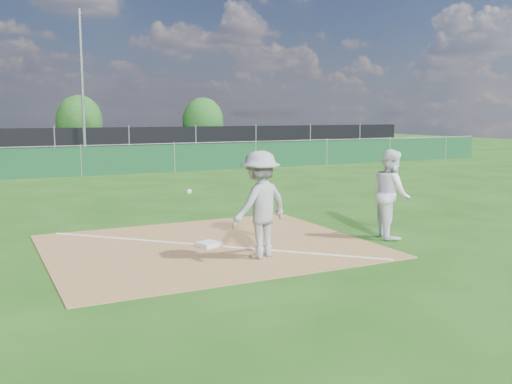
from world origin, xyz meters
TOP-DOWN VIEW (x-y plane):
  - ground at (0.00, 10.00)m, footprint 90.00×90.00m
  - infield_dirt at (0.00, 1.00)m, footprint 6.00×5.00m
  - foul_line at (0.00, 1.00)m, footprint 5.01×5.01m
  - green_fence at (0.00, 15.00)m, footprint 44.00×0.05m
  - black_fence at (0.00, 23.00)m, footprint 46.00×0.04m
  - parking_lot at (0.00, 28.00)m, footprint 46.00×9.00m
  - light_pole at (1.50, 22.70)m, footprint 0.16×0.16m
  - first_base at (-0.02, 0.94)m, footprint 0.48×0.48m
  - play_at_first at (0.49, -0.23)m, footprint 2.07×1.05m
  - runner at (3.67, 0.08)m, footprint 0.96×1.08m
  - car_mid at (-1.58, 27.34)m, footprint 4.64×2.71m
  - car_right at (3.80, 28.41)m, footprint 5.23×2.74m
  - tree_mid at (3.16, 34.18)m, footprint 3.30×3.30m
  - tree_right at (12.44, 33.20)m, footprint 3.22×3.22m

SIDE VIEW (x-z plane):
  - ground at x=0.00m, z-range 0.00..0.00m
  - parking_lot at x=0.00m, z-range 0.00..0.01m
  - infield_dirt at x=0.00m, z-range 0.00..0.02m
  - foul_line at x=0.00m, z-range 0.02..0.03m
  - first_base at x=-0.02m, z-range 0.02..0.10m
  - green_fence at x=0.00m, z-range 0.00..1.20m
  - car_mid at x=-1.58m, z-range 0.01..1.46m
  - car_right at x=3.80m, z-range 0.01..1.46m
  - black_fence at x=0.00m, z-range 0.00..1.80m
  - runner at x=3.67m, z-range 0.00..1.83m
  - play_at_first at x=0.49m, z-range 0.02..1.90m
  - tree_right at x=12.44m, z-range 0.06..3.87m
  - tree_mid at x=3.16m, z-range 0.06..3.97m
  - light_pole at x=1.50m, z-range 0.00..8.00m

